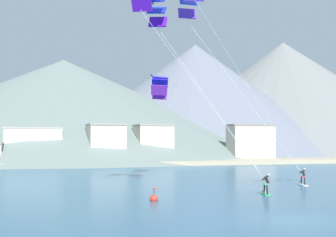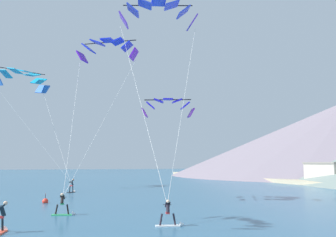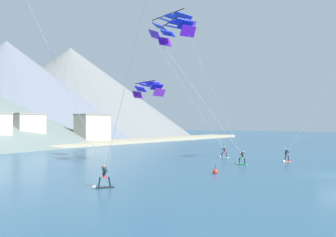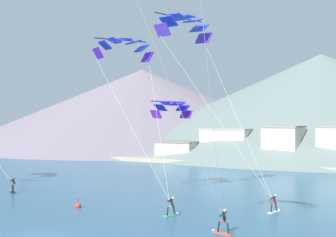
# 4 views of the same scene
# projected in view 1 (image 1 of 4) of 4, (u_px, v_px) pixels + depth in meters

# --- Properties ---
(ground_plane) EXTENTS (400.00, 400.00, 0.00)m
(ground_plane) POSITION_uv_depth(u_px,v_px,m) (298.00, 221.00, 23.95)
(ground_plane) COLOR #2D5B7A
(kitesurfer_near_trail) EXTENTS (0.78, 1.79, 1.67)m
(kitesurfer_near_trail) POSITION_uv_depth(u_px,v_px,m) (265.00, 188.00, 35.66)
(kitesurfer_near_trail) COLOR #33B266
(kitesurfer_near_trail) RESTS_ON ground
(kitesurfer_far_left) EXTENTS (0.72, 1.78, 1.66)m
(kitesurfer_far_left) POSITION_uv_depth(u_px,v_px,m) (302.00, 180.00, 43.13)
(kitesurfer_far_left) COLOR white
(kitesurfer_far_left) RESTS_ON ground
(parafoil_kite_near_trail) EXTENTS (9.92, 7.26, 14.82)m
(parafoil_kite_near_trail) POSITION_uv_depth(u_px,v_px,m) (151.00, 4.00, 37.95)
(parafoil_kite_near_trail) COLOR #5513C0
(parafoil_kite_distant_high_outer) EXTENTS (2.76, 5.25, 1.91)m
(parafoil_kite_distant_high_outer) POSITION_uv_depth(u_px,v_px,m) (160.00, 85.00, 43.69)
(parafoil_kite_distant_high_outer) COLOR purple
(race_marker_buoy) EXTENTS (0.56, 0.56, 1.02)m
(race_marker_buoy) POSITION_uv_depth(u_px,v_px,m) (154.00, 199.00, 31.74)
(race_marker_buoy) COLOR red
(race_marker_buoy) RESTS_ON ground
(shoreline_strip) EXTENTS (180.00, 10.00, 0.70)m
(shoreline_strip) POSITION_uv_depth(u_px,v_px,m) (113.00, 163.00, 77.76)
(shoreline_strip) COLOR tan
(shoreline_strip) RESTS_ON ground
(shore_building_harbour_front) EXTENTS (6.39, 6.21, 7.00)m
(shore_building_harbour_front) POSITION_uv_depth(u_px,v_px,m) (153.00, 144.00, 83.97)
(shore_building_harbour_front) COLOR beige
(shore_building_harbour_front) RESTS_ON ground
(shore_building_promenade_mid) EXTENTS (9.63, 4.58, 6.33)m
(shore_building_promenade_mid) POSITION_uv_depth(u_px,v_px,m) (33.00, 146.00, 78.35)
(shore_building_promenade_mid) COLOR silver
(shore_building_promenade_mid) RESTS_ON ground
(shore_building_quay_west) EXTENTS (8.80, 4.53, 7.24)m
(shore_building_quay_west) POSITION_uv_depth(u_px,v_px,m) (251.00, 143.00, 90.24)
(shore_building_quay_west) COLOR #B7AD9E
(shore_building_quay_west) RESTS_ON ground
(shore_building_old_town) EXTENTS (6.17, 7.24, 6.96)m
(shore_building_old_town) POSITION_uv_depth(u_px,v_px,m) (106.00, 144.00, 79.93)
(shore_building_old_town) COLOR beige
(shore_building_old_town) RESTS_ON ground
(mountain_peak_west_ridge) EXTENTS (85.89, 85.89, 32.34)m
(mountain_peak_west_ridge) POSITION_uv_depth(u_px,v_px,m) (195.00, 99.00, 136.35)
(mountain_peak_west_ridge) COLOR slate
(mountain_peak_west_ridge) RESTS_ON ground
(mountain_peak_east_shoulder) EXTENTS (100.71, 100.71, 36.48)m
(mountain_peak_east_shoulder) POSITION_uv_depth(u_px,v_px,m) (284.00, 98.00, 153.12)
(mountain_peak_east_shoulder) COLOR slate
(mountain_peak_east_shoulder) RESTS_ON ground
(mountain_peak_far_spur) EXTENTS (114.95, 114.95, 25.72)m
(mountain_peak_far_spur) POSITION_uv_depth(u_px,v_px,m) (63.00, 108.00, 124.50)
(mountain_peak_far_spur) COLOR slate
(mountain_peak_far_spur) RESTS_ON ground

